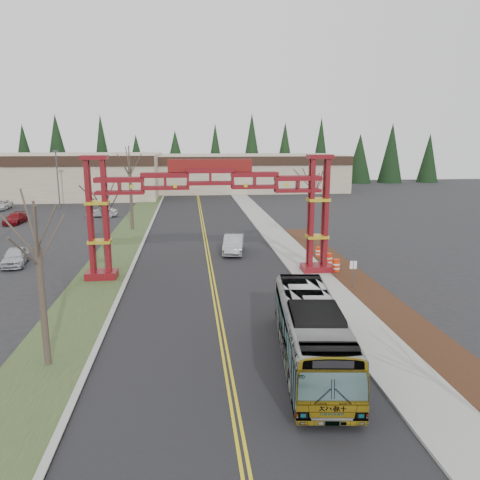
{
  "coord_description": "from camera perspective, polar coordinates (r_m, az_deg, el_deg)",
  "views": [
    {
      "loc": [
        -1.51,
        -15.67,
        9.92
      ],
      "look_at": [
        1.9,
        15.78,
        3.15
      ],
      "focal_mm": 35.0,
      "sensor_mm": 36.0,
      "label": 1
    }
  ],
  "objects": [
    {
      "name": "bare_tree_median_near",
      "position": [
        21.68,
        -23.46,
        -0.91
      ],
      "size": [
        3.0,
        3.0,
        7.44
      ],
      "color": "#382D26",
      "rests_on": "ground"
    },
    {
      "name": "conifer_treeline",
      "position": [
        107.74,
        -5.34,
        10.2
      ],
      "size": [
        116.1,
        5.6,
        13.0
      ],
      "color": "black",
      "rests_on": "ground"
    },
    {
      "name": "landscape_strip",
      "position": [
        29.89,
        17.43,
        -7.76
      ],
      "size": [
        2.6,
        50.0,
        0.12
      ],
      "primitive_type": "cube",
      "color": "#321910",
      "rests_on": "ground"
    },
    {
      "name": "barrel_south",
      "position": [
        36.39,
        11.62,
        -3.13
      ],
      "size": [
        0.57,
        0.57,
        1.06
      ],
      "color": "red",
      "rests_on": "ground"
    },
    {
      "name": "bare_tree_median_far",
      "position": [
        53.48,
        -13.31,
        8.62
      ],
      "size": [
        3.47,
        3.47,
        9.34
      ],
      "color": "#382D26",
      "rests_on": "ground"
    },
    {
      "name": "road",
      "position": [
        41.89,
        -3.95,
        -1.63
      ],
      "size": [
        12.0,
        110.0,
        0.02
      ],
      "primitive_type": "cube",
      "color": "black",
      "rests_on": "ground"
    },
    {
      "name": "barrel_north",
      "position": [
        40.83,
        9.54,
        -1.47
      ],
      "size": [
        0.51,
        0.51,
        0.94
      ],
      "color": "red",
      "rests_on": "ground"
    },
    {
      "name": "parked_car_mid_a",
      "position": [
        62.8,
        -25.72,
        2.38
      ],
      "size": [
        1.98,
        4.47,
        1.28
      ],
      "primitive_type": "imported",
      "rotation": [
        0.0,
        0.0,
        -0.04
      ],
      "color": "maroon",
      "rests_on": "ground"
    },
    {
      "name": "curb_right",
      "position": [
        42.54,
        4.35,
        -1.33
      ],
      "size": [
        0.3,
        110.0,
        0.15
      ],
      "primitive_type": "cube",
      "color": "#9B9C97",
      "rests_on": "ground"
    },
    {
      "name": "gateway_arch",
      "position": [
        33.94,
        -3.62,
        5.39
      ],
      "size": [
        18.2,
        1.6,
        8.9
      ],
      "color": "#5E0C12",
      "rests_on": "ground"
    },
    {
      "name": "curb_left",
      "position": [
        42.1,
        -12.35,
        -1.73
      ],
      "size": [
        0.3,
        110.0,
        0.15
      ],
      "primitive_type": "cube",
      "color": "#9B9C97",
      "rests_on": "ground"
    },
    {
      "name": "retail_building_east",
      "position": [
        96.53,
        0.67,
        8.27
      ],
      "size": [
        38.0,
        20.3,
        7.0
      ],
      "color": "gray",
      "rests_on": "ground"
    },
    {
      "name": "transit_bus",
      "position": [
        21.59,
        8.66,
        -11.08
      ],
      "size": [
        3.68,
        10.83,
        2.96
      ],
      "primitive_type": "imported",
      "rotation": [
        0.0,
        0.0,
        -0.11
      ],
      "color": "#B9BCC1",
      "rests_on": "ground"
    },
    {
      "name": "parked_car_near_a",
      "position": [
        41.88,
        -25.73,
        -1.83
      ],
      "size": [
        2.36,
        4.46,
        1.44
      ],
      "primitive_type": "imported",
      "rotation": [
        0.0,
        0.0,
        0.16
      ],
      "color": "silver",
      "rests_on": "ground"
    },
    {
      "name": "barrel_mid",
      "position": [
        38.14,
        10.74,
        -2.39
      ],
      "size": [
        0.57,
        0.57,
        1.06
      ],
      "color": "red",
      "rests_on": "ground"
    },
    {
      "name": "silver_sedan",
      "position": [
        41.79,
        -0.8,
        -0.53
      ],
      "size": [
        2.38,
        5.03,
        1.59
      ],
      "primitive_type": "imported",
      "rotation": [
        0.0,
        0.0,
        -0.15
      ],
      "color": "#A5A8AD",
      "rests_on": "ground"
    },
    {
      "name": "ground",
      "position": [
        18.61,
        -0.62,
        -20.13
      ],
      "size": [
        200.0,
        200.0,
        0.0
      ],
      "primitive_type": "plane",
      "color": "black",
      "rests_on": "ground"
    },
    {
      "name": "grass_median",
      "position": [
        42.36,
        -14.84,
        -1.82
      ],
      "size": [
        4.0,
        110.0,
        0.08
      ],
      "primitive_type": "cube",
      "color": "#314120",
      "rests_on": "ground"
    },
    {
      "name": "lane_line_right",
      "position": [
        41.89,
        -3.79,
        -1.61
      ],
      "size": [
        0.12,
        100.0,
        0.01
      ],
      "primitive_type": "cube",
      "color": "gold",
      "rests_on": "road"
    },
    {
      "name": "parked_car_far_a",
      "position": [
        64.21,
        -16.46,
        3.27
      ],
      "size": [
        3.97,
        1.65,
        1.28
      ],
      "primitive_type": "imported",
      "rotation": [
        0.0,
        0.0,
        4.64
      ],
      "color": "#A4A6AC",
      "rests_on": "ground"
    },
    {
      "name": "retail_building_west",
      "position": [
        92.35,
        -24.35,
        7.2
      ],
      "size": [
        46.0,
        22.3,
        7.5
      ],
      "color": "gray",
      "rests_on": "ground"
    },
    {
      "name": "light_pole_far",
      "position": [
        73.19,
        -21.37,
        7.34
      ],
      "size": [
        0.74,
        0.37,
        8.5
      ],
      "color": "#3F3F44",
      "rests_on": "ground"
    },
    {
      "name": "bare_tree_right_far",
      "position": [
        44.21,
        8.98,
        6.64
      ],
      "size": [
        3.15,
        3.15,
        7.96
      ],
      "color": "#382D26",
      "rests_on": "ground"
    },
    {
      "name": "lane_line_left",
      "position": [
        41.88,
        -4.12,
        -1.62
      ],
      "size": [
        0.12,
        100.0,
        0.01
      ],
      "primitive_type": "cube",
      "color": "gold",
      "rests_on": "road"
    },
    {
      "name": "sidewalk_right",
      "position": [
        42.83,
        6.26,
        -1.28
      ],
      "size": [
        2.6,
        110.0,
        0.14
      ],
      "primitive_type": "cube",
      "color": "gray",
      "rests_on": "ground"
    },
    {
      "name": "parked_car_far_b",
      "position": [
        76.58,
        -27.18,
        3.83
      ],
      "size": [
        2.51,
        5.08,
        1.38
      ],
      "primitive_type": "imported",
      "rotation": [
        0.0,
        0.0,
        0.04
      ],
      "color": "white",
      "rests_on": "ground"
    },
    {
      "name": "bare_tree_median_mid",
      "position": [
        36.69,
        -16.36,
        3.82
      ],
      "size": [
        2.94,
        2.94,
        6.93
      ],
      "color": "#382D26",
      "rests_on": "ground"
    },
    {
      "name": "street_sign",
      "position": [
        32.36,
        13.63,
        -3.47
      ],
      "size": [
        0.46,
        0.1,
        2.0
      ],
      "color": "#3F3F44",
      "rests_on": "ground"
    }
  ]
}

